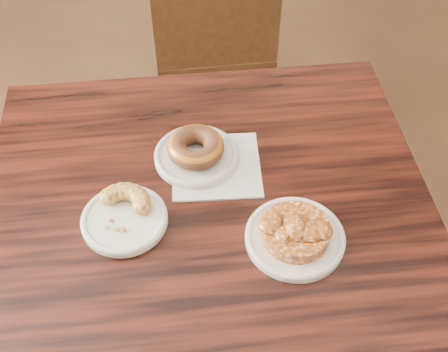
% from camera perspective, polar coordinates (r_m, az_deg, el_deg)
% --- Properties ---
extents(cafe_table, '(1.01, 1.01, 0.75)m').
position_cam_1_polar(cafe_table, '(1.32, -1.09, -14.06)').
color(cafe_table, black).
rests_on(cafe_table, floor).
extents(chair_far, '(0.52, 0.52, 0.90)m').
position_cam_1_polar(chair_far, '(1.92, -1.34, 13.91)').
color(chair_far, black).
rests_on(chair_far, floor).
extents(napkin, '(0.20, 0.20, 0.00)m').
position_cam_1_polar(napkin, '(1.08, -0.80, 1.04)').
color(napkin, white).
rests_on(napkin, cafe_table).
extents(plate_donut, '(0.16, 0.16, 0.01)m').
position_cam_1_polar(plate_donut, '(1.09, -2.84, 2.04)').
color(plate_donut, silver).
rests_on(plate_donut, napkin).
extents(plate_cruller, '(0.15, 0.15, 0.01)m').
position_cam_1_polar(plate_cruller, '(1.01, -10.08, -4.41)').
color(plate_cruller, white).
rests_on(plate_cruller, cafe_table).
extents(plate_fritter, '(0.17, 0.17, 0.01)m').
position_cam_1_polar(plate_fritter, '(0.98, 7.21, -6.27)').
color(plate_fritter, silver).
rests_on(plate_fritter, cafe_table).
extents(glazed_donut, '(0.11, 0.11, 0.04)m').
position_cam_1_polar(glazed_donut, '(1.07, -2.89, 2.97)').
color(glazed_donut, '#9B5F16').
rests_on(glazed_donut, plate_donut).
extents(apple_fritter, '(0.16, 0.16, 0.04)m').
position_cam_1_polar(apple_fritter, '(0.96, 7.35, -5.41)').
color(apple_fritter, '#472207').
rests_on(apple_fritter, plate_fritter).
extents(cruller_fragment, '(0.11, 0.11, 0.03)m').
position_cam_1_polar(cruller_fragment, '(0.99, -10.24, -3.67)').
color(cruller_fragment, brown).
rests_on(cruller_fragment, plate_cruller).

